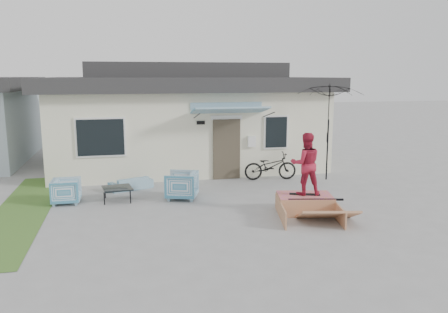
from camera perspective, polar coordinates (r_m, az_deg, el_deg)
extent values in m
plane|color=gray|center=(11.25, 0.56, -8.22)|extent=(90.00, 90.00, 0.00)
cube|color=#3B6326|center=(13.16, -24.42, -6.37)|extent=(1.40, 8.00, 0.01)
cube|color=beige|center=(18.65, -5.16, 3.92)|extent=(10.00, 7.00, 3.00)
cube|color=#262627|center=(18.54, -5.25, 9.30)|extent=(10.80, 7.80, 0.50)
cube|color=#262627|center=(18.53, -5.28, 11.00)|extent=(7.50, 4.50, 0.60)
cube|color=#494031|center=(15.44, 0.33, 0.93)|extent=(0.95, 0.08, 2.10)
cube|color=white|center=(14.99, -15.52, 2.39)|extent=(1.60, 0.06, 1.30)
cube|color=white|center=(15.87, 6.68, 3.12)|extent=(0.90, 0.06, 1.20)
cube|color=teal|center=(14.78, 0.79, 5.97)|extent=(2.50, 1.09, 0.29)
imported|color=teal|center=(14.49, -11.84, -3.10)|extent=(1.40, 0.89, 0.53)
imported|color=teal|center=(13.38, -19.55, -4.05)|extent=(0.73, 0.78, 0.78)
imported|color=teal|center=(13.12, -5.45, -3.51)|extent=(1.05, 1.08, 0.89)
cube|color=black|center=(13.27, -13.49, -4.71)|extent=(0.92, 0.92, 0.40)
imported|color=black|center=(15.48, 5.96, -0.87)|extent=(1.87, 0.83, 1.16)
cylinder|color=black|center=(15.76, 13.10, 0.85)|extent=(0.05, 0.05, 2.10)
imported|color=black|center=(15.66, 13.21, 3.37)|extent=(2.77, 2.66, 0.90)
cube|color=black|center=(11.99, 10.30, -4.73)|extent=(0.82, 0.47, 0.05)
imported|color=#A61E35|center=(11.80, 10.43, -0.77)|extent=(0.89, 0.74, 1.64)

